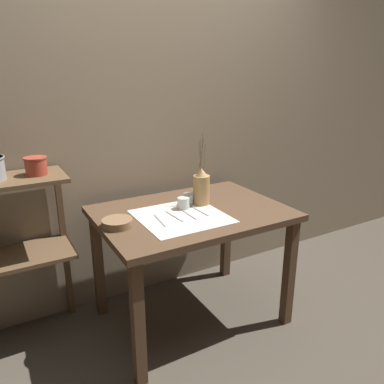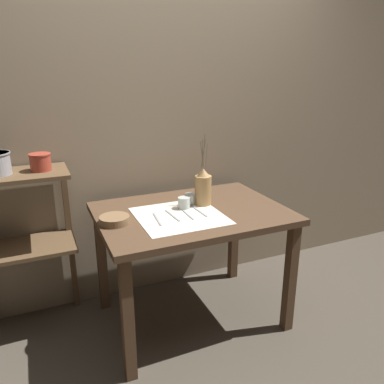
# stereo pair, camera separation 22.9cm
# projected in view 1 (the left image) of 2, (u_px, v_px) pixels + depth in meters

# --- Properties ---
(ground_plane) EXTENTS (12.00, 12.00, 0.00)m
(ground_plane) POSITION_uv_depth(u_px,v_px,m) (192.00, 316.00, 2.57)
(ground_plane) COLOR #473F35
(stone_wall_back) EXTENTS (7.00, 0.06, 2.40)m
(stone_wall_back) POSITION_uv_depth(u_px,v_px,m) (155.00, 131.00, 2.63)
(stone_wall_back) COLOR gray
(stone_wall_back) RESTS_ON ground_plane
(wooden_table) EXTENTS (1.16, 0.83, 0.78)m
(wooden_table) POSITION_uv_depth(u_px,v_px,m) (192.00, 226.00, 2.36)
(wooden_table) COLOR #4C3523
(wooden_table) RESTS_ON ground_plane
(wooden_shelf_unit) EXTENTS (0.57, 0.35, 1.05)m
(wooden_shelf_unit) POSITION_uv_depth(u_px,v_px,m) (17.00, 227.00, 2.16)
(wooden_shelf_unit) COLOR brown
(wooden_shelf_unit) RESTS_ON ground_plane
(linen_cloth) EXTENTS (0.50, 0.49, 0.00)m
(linen_cloth) POSITION_uv_depth(u_px,v_px,m) (181.00, 216.00, 2.23)
(linen_cloth) COLOR beige
(linen_cloth) RESTS_ON wooden_table
(pitcher_with_flowers) EXTENTS (0.11, 0.11, 0.46)m
(pitcher_with_flowers) POSITION_uv_depth(u_px,v_px,m) (201.00, 188.00, 2.40)
(pitcher_with_flowers) COLOR #A87F4C
(pitcher_with_flowers) RESTS_ON wooden_table
(wooden_bowl) EXTENTS (0.17, 0.17, 0.04)m
(wooden_bowl) POSITION_uv_depth(u_px,v_px,m) (117.00, 223.00, 2.08)
(wooden_bowl) COLOR brown
(wooden_bowl) RESTS_ON wooden_table
(glass_tumbler_near) EXTENTS (0.08, 0.08, 0.07)m
(glass_tumbler_near) POSITION_uv_depth(u_px,v_px,m) (183.00, 203.00, 2.34)
(glass_tumbler_near) COLOR #B7C1BC
(glass_tumbler_near) RESTS_ON wooden_table
(glass_tumbler_far) EXTENTS (0.07, 0.07, 0.07)m
(glass_tumbler_far) POSITION_uv_depth(u_px,v_px,m) (188.00, 199.00, 2.43)
(glass_tumbler_far) COLOR #B7C1BC
(glass_tumbler_far) RESTS_ON wooden_table
(fork_inner) EXTENTS (0.03, 0.20, 0.00)m
(fork_inner) POSITION_uv_depth(u_px,v_px,m) (160.00, 220.00, 2.16)
(fork_inner) COLOR #939399
(fork_inner) RESTS_ON wooden_table
(fork_outer) EXTENTS (0.03, 0.20, 0.00)m
(fork_outer) POSITION_uv_depth(u_px,v_px,m) (174.00, 216.00, 2.22)
(fork_outer) COLOR #939399
(fork_outer) RESTS_ON wooden_table
(spoon_outer) EXTENTS (0.02, 0.21, 0.02)m
(spoon_outer) POSITION_uv_depth(u_px,v_px,m) (184.00, 210.00, 2.31)
(spoon_outer) COLOR #939399
(spoon_outer) RESTS_ON wooden_table
(knife_center) EXTENTS (0.02, 0.20, 0.00)m
(knife_center) POSITION_uv_depth(u_px,v_px,m) (200.00, 211.00, 2.31)
(knife_center) COLOR #939399
(knife_center) RESTS_ON wooden_table
(metal_pot_small) EXTENTS (0.12, 0.12, 0.10)m
(metal_pot_small) POSITION_uv_depth(u_px,v_px,m) (36.00, 165.00, 2.09)
(metal_pot_small) COLOR #9E3828
(metal_pot_small) RESTS_ON wooden_shelf_unit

